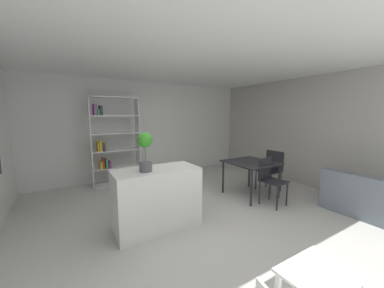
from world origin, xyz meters
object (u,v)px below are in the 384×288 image
open_bookshelf (112,141)px  dining_chair_window_side (272,167)px  kitchen_island (157,198)px  dining_chair_near (270,177)px  potted_plant_on_island (145,148)px  dining_table (251,165)px  child_table (319,282)px

open_bookshelf → dining_chair_window_side: bearing=-36.3°
kitchen_island → dining_chair_near: bearing=-7.5°
potted_plant_on_island → dining_table: (2.41, 0.27, -0.60)m
kitchen_island → dining_table: size_ratio=1.32×
kitchen_island → potted_plant_on_island: potted_plant_on_island is taller
child_table → dining_table: size_ratio=0.62×
open_bookshelf → dining_table: 3.34m
dining_chair_near → open_bookshelf: bearing=123.6°
child_table → dining_table: bearing=54.5°
kitchen_island → dining_chair_window_side: bearing=4.4°
open_bookshelf → dining_chair_near: open_bookshelf is taller
dining_chair_near → potted_plant_on_island: bearing=167.2°
child_table → dining_chair_near: 2.54m
dining_chair_window_side → open_bookshelf: bearing=-129.5°
kitchen_island → potted_plant_on_island: bearing=-164.0°
kitchen_island → child_table: bearing=-76.4°
child_table → dining_table: dining_table is taller
open_bookshelf → dining_table: (2.41, -2.28, -0.43)m
dining_chair_near → kitchen_island: bearing=165.4°
kitchen_island → dining_chair_near: size_ratio=1.41×
dining_table → open_bookshelf: bearing=136.6°
kitchen_island → open_bookshelf: size_ratio=0.59×
dining_table → dining_chair_near: bearing=-91.3°
kitchen_island → child_table: (0.53, -2.18, -0.06)m
kitchen_island → dining_chair_window_side: size_ratio=1.40×
kitchen_island → dining_chair_window_side: kitchen_island is taller
child_table → dining_chair_window_side: bearing=45.1°
open_bookshelf → dining_table: bearing=-43.4°
dining_table → dining_chair_window_side: 0.70m
kitchen_island → dining_chair_near: kitchen_island is taller
kitchen_island → child_table: kitchen_island is taller
open_bookshelf → kitchen_island: bearing=-85.9°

